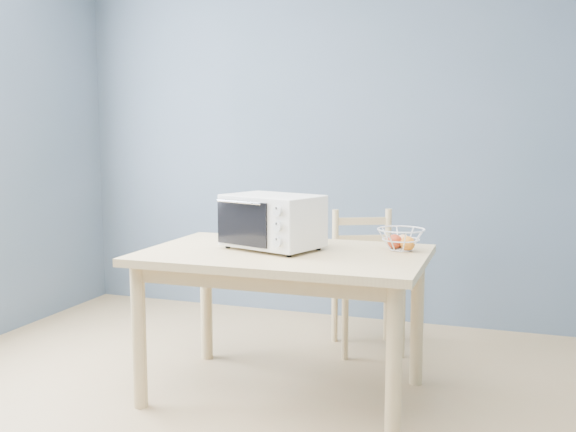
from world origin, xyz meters
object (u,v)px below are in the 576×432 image
(fruit_basket, at_px, (401,239))
(dining_chair, at_px, (366,281))
(dining_table, at_px, (284,271))
(toaster_oven, at_px, (269,220))

(fruit_basket, relative_size, dining_chair, 0.37)
(dining_table, xyz_separation_m, dining_chair, (0.23, 0.88, -0.22))
(toaster_oven, relative_size, fruit_basket, 1.72)
(fruit_basket, distance_m, dining_chair, 0.83)
(toaster_oven, bearing_deg, dining_chair, 87.63)
(dining_chair, bearing_deg, fruit_basket, -89.41)
(dining_table, relative_size, fruit_basket, 4.38)
(fruit_basket, xyz_separation_m, dining_chair, (-0.32, 0.66, -0.38))
(toaster_oven, bearing_deg, fruit_basket, 33.93)
(dining_table, bearing_deg, fruit_basket, 21.35)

